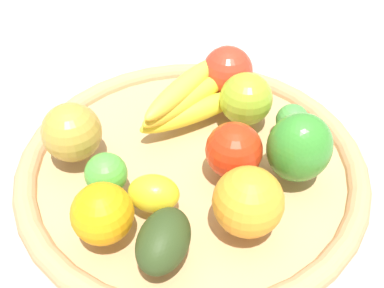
{
  "coord_description": "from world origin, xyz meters",
  "views": [
    {
      "loc": [
        0.26,
        -0.34,
        0.46
      ],
      "look_at": [
        0.0,
        0.0,
        0.06
      ],
      "focal_mm": 42.76,
      "sensor_mm": 36.0,
      "label": 1
    }
  ],
  "objects": [
    {
      "name": "bell_pepper",
      "position": [
        0.12,
        0.05,
        0.09
      ],
      "size": [
        0.11,
        0.11,
        0.09
      ],
      "primitive_type": "ellipsoid",
      "rotation": [
        0.0,
        0.0,
        3.96
      ],
      "color": "#35892D",
      "rests_on": "basket"
    },
    {
      "name": "lemon_0",
      "position": [
        0.02,
        -0.1,
        0.06
      ],
      "size": [
        0.07,
        0.07,
        0.04
      ],
      "primitive_type": "ellipsoid",
      "rotation": [
        0.0,
        0.0,
        3.67
      ],
      "color": "yellow",
      "rests_on": "basket"
    },
    {
      "name": "basket",
      "position": [
        0.0,
        0.0,
        0.02
      ],
      "size": [
        0.46,
        0.46,
        0.04
      ],
      "color": "tan",
      "rests_on": "ground_plane"
    },
    {
      "name": "avocado",
      "position": [
        0.07,
        -0.14,
        0.07
      ],
      "size": [
        0.08,
        0.09,
        0.05
      ],
      "primitive_type": "ellipsoid",
      "rotation": [
        0.0,
        0.0,
        5.04
      ],
      "color": "#2C3F1B",
      "rests_on": "basket"
    },
    {
      "name": "apple_3",
      "position": [
        -0.12,
        -0.09,
        0.08
      ],
      "size": [
        0.09,
        0.09,
        0.08
      ],
      "primitive_type": "sphere",
      "rotation": [
        0.0,
        0.0,
        1.74
      ],
      "color": "#AB9139",
      "rests_on": "basket"
    },
    {
      "name": "apple_2",
      "position": [
        0.06,
        0.01,
        0.08
      ],
      "size": [
        0.09,
        0.09,
        0.07
      ],
      "primitive_type": "sphere",
      "rotation": [
        0.0,
        0.0,
        4.27
      ],
      "color": "red",
      "rests_on": "basket"
    },
    {
      "name": "orange_1",
      "position": [
        0.12,
        -0.05,
        0.08
      ],
      "size": [
        0.09,
        0.09,
        0.08
      ],
      "primitive_type": "sphere",
      "rotation": [
        0.0,
        0.0,
        4.81
      ],
      "color": "orange",
      "rests_on": "basket"
    },
    {
      "name": "apple_0",
      "position": [
        0.01,
        0.1,
        0.08
      ],
      "size": [
        0.1,
        0.1,
        0.07
      ],
      "primitive_type": "sphere",
      "rotation": [
        0.0,
        0.0,
        5.79
      ],
      "color": "#8EAE2A",
      "rests_on": "basket"
    },
    {
      "name": "apple_1",
      "position": [
        -0.04,
        0.14,
        0.08
      ],
      "size": [
        0.11,
        0.11,
        0.08
      ],
      "primitive_type": "sphere",
      "rotation": [
        0.0,
        0.0,
        5.41
      ],
      "color": "red",
      "rests_on": "basket"
    },
    {
      "name": "ground_plane",
      "position": [
        0.0,
        0.0,
        0.0
      ],
      "size": [
        2.4,
        2.4,
        0.0
      ],
      "primitive_type": "plane",
      "color": "#B6AA9F",
      "rests_on": "ground"
    },
    {
      "name": "lime_0",
      "position": [
        0.08,
        0.12,
        0.07
      ],
      "size": [
        0.06,
        0.06,
        0.04
      ],
      "primitive_type": "sphere",
      "rotation": [
        0.0,
        0.0,
        2.49
      ],
      "color": "#489541",
      "rests_on": "basket"
    },
    {
      "name": "orange_0",
      "position": [
        0.0,
        -0.16,
        0.08
      ],
      "size": [
        0.1,
        0.1,
        0.07
      ],
      "primitive_type": "sphere",
      "rotation": [
        0.0,
        0.0,
        0.87
      ],
      "color": "orange",
      "rests_on": "basket"
    },
    {
      "name": "banana_bunch",
      "position": [
        -0.05,
        0.06,
        0.07
      ],
      "size": [
        0.1,
        0.18,
        0.06
      ],
      "color": "yellow",
      "rests_on": "basket"
    },
    {
      "name": "lime_1",
      "position": [
        -0.05,
        -0.11,
        0.07
      ],
      "size": [
        0.07,
        0.07,
        0.05
      ],
      "primitive_type": "sphere",
      "rotation": [
        0.0,
        0.0,
        1.91
      ],
      "color": "green",
      "rests_on": "basket"
    }
  ]
}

